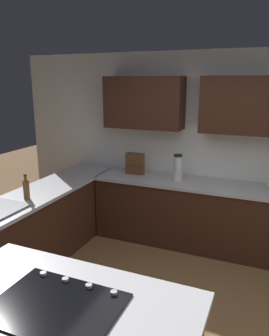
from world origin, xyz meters
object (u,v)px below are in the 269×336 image
object	(u,v)px
dish_soap_bottle	(26,189)
cooktop	(56,306)
blender	(178,169)
spice_rack	(135,164)

from	to	relation	value
dish_soap_bottle	cooktop	bearing A→B (deg)	135.22
blender	dish_soap_bottle	world-z (taller)	blender
spice_rack	dish_soap_bottle	world-z (taller)	spice_rack
spice_rack	dish_soap_bottle	xyz separation A→B (m)	(0.72, 1.46, -0.03)
blender	spice_rack	size ratio (longest dim) A/B	1.16
cooktop	spice_rack	world-z (taller)	spice_rack
blender	dish_soap_bottle	size ratio (longest dim) A/B	1.18
cooktop	dish_soap_bottle	xyz separation A→B (m)	(1.42, -1.41, 0.11)
cooktop	dish_soap_bottle	distance (m)	2.00
blender	cooktop	bearing A→B (deg)	91.00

